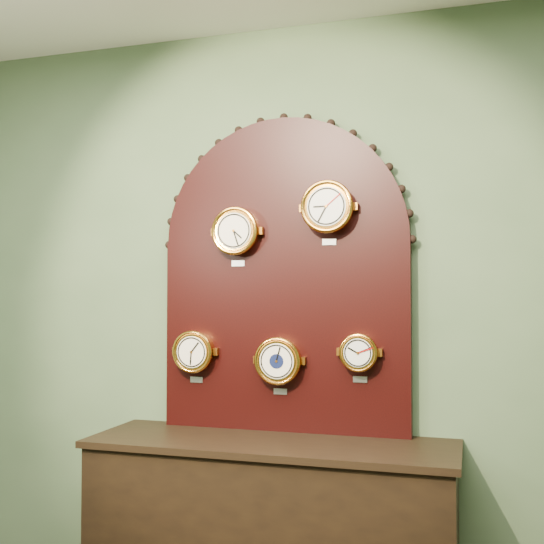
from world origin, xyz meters
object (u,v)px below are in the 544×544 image
(shop_counter, at_px, (271,538))
(roman_clock, at_px, (236,231))
(hygrometer, at_px, (194,352))
(barometer, at_px, (278,361))
(tide_clock, at_px, (359,352))
(arabic_clock, at_px, (328,207))
(display_board, at_px, (284,264))

(shop_counter, xyz_separation_m, roman_clock, (-0.22, 0.15, 1.38))
(hygrometer, bearing_deg, barometer, -0.08)
(barometer, bearing_deg, tide_clock, 0.22)
(shop_counter, xyz_separation_m, tide_clock, (0.37, 0.15, 0.82))
(arabic_clock, bearing_deg, display_board, 163.68)
(shop_counter, relative_size, barometer, 5.82)
(roman_clock, bearing_deg, tide_clock, 0.15)
(arabic_clock, distance_m, hygrometer, 0.95)
(tide_clock, bearing_deg, display_board, 170.04)
(roman_clock, distance_m, hygrometer, 0.62)
(shop_counter, bearing_deg, display_board, 90.00)
(display_board, bearing_deg, arabic_clock, -16.32)
(hygrometer, bearing_deg, tide_clock, 0.06)
(shop_counter, relative_size, tide_clock, 7.04)
(barometer, height_order, tide_clock, tide_clock)
(shop_counter, height_order, tide_clock, tide_clock)
(display_board, xyz_separation_m, roman_clock, (-0.22, -0.07, 0.16))
(shop_counter, distance_m, arabic_clock, 1.51)
(roman_clock, bearing_deg, barometer, 0.03)
(roman_clock, bearing_deg, hygrometer, 179.82)
(roman_clock, height_order, barometer, roman_clock)
(shop_counter, distance_m, roman_clock, 1.41)
(tide_clock, bearing_deg, hygrometer, -179.94)
(display_board, distance_m, barometer, 0.46)
(display_board, bearing_deg, barometer, -97.24)
(shop_counter, bearing_deg, barometer, 93.16)
(display_board, height_order, tide_clock, display_board)
(hygrometer, relative_size, barometer, 0.94)
(shop_counter, bearing_deg, hygrometer, 160.61)
(shop_counter, distance_m, display_board, 1.25)
(barometer, bearing_deg, display_board, 82.76)
(shop_counter, height_order, barometer, barometer)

